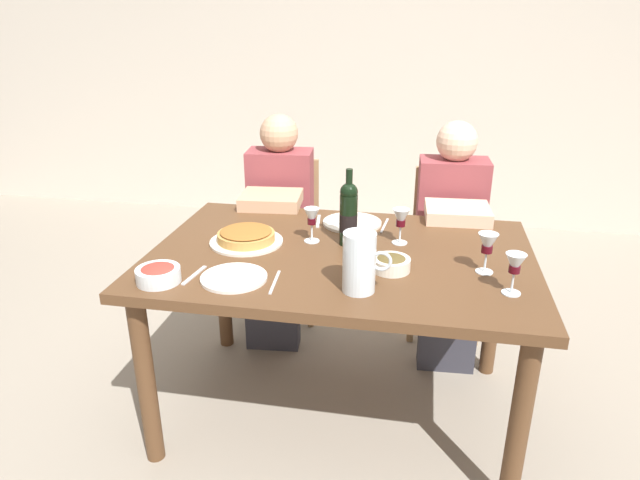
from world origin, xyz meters
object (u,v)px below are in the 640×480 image
(diner_left, at_px, (278,221))
(dining_table, at_px, (341,274))
(wine_glass_right_diner, at_px, (515,266))
(baked_tart, at_px, (246,237))
(wine_glass_left_diner, at_px, (487,245))
(wine_glass_spare, at_px, (312,218))
(dinner_plate_right_setting, at_px, (351,223))
(chair_left, at_px, (286,227))
(dinner_plate_left_setting, at_px, (234,278))
(wine_glass_centre, at_px, (401,220))
(olive_bowl, at_px, (391,263))
(diner_right, at_px, (451,235))
(salad_bowl, at_px, (158,274))
(water_pitcher, at_px, (359,266))
(wine_bottle, at_px, (348,214))
(chair_right, at_px, (446,239))

(diner_left, bearing_deg, dining_table, 117.90)
(wine_glass_right_diner, distance_m, diner_left, 1.42)
(baked_tart, bearing_deg, wine_glass_left_diner, -6.74)
(dining_table, bearing_deg, wine_glass_spare, 145.50)
(dinner_plate_right_setting, distance_m, diner_left, 0.58)
(chair_left, bearing_deg, wine_glass_right_diner, 127.93)
(dinner_plate_left_setting, bearing_deg, baked_tart, 100.15)
(wine_glass_centre, xyz_separation_m, diner_left, (-0.66, 0.54, -0.25))
(dinner_plate_right_setting, bearing_deg, olive_bowl, -65.44)
(dinner_plate_right_setting, xyz_separation_m, diner_right, (0.46, 0.32, -0.15))
(wine_glass_centre, bearing_deg, salad_bowl, -147.57)
(salad_bowl, bearing_deg, wine_glass_centre, 32.43)
(diner_left, bearing_deg, olive_bowl, 123.57)
(wine_glass_right_diner, height_order, wine_glass_spare, same)
(chair_left, bearing_deg, dinner_plate_right_setting, 122.72)
(water_pitcher, relative_size, wine_glass_left_diner, 1.39)
(wine_bottle, height_order, dinner_plate_left_setting, wine_bottle)
(water_pitcher, bearing_deg, wine_bottle, 103.10)
(dining_table, height_order, wine_glass_spare, wine_glass_spare)
(dining_table, relative_size, wine_glass_centre, 10.18)
(wine_glass_centre, relative_size, diner_left, 0.13)
(wine_glass_right_diner, relative_size, dinner_plate_left_setting, 0.61)
(salad_bowl, bearing_deg, chair_right, 50.56)
(water_pitcher, bearing_deg, chair_left, 114.79)
(dining_table, xyz_separation_m, diner_left, (-0.44, 0.68, -0.05))
(wine_glass_centre, xyz_separation_m, chair_left, (-0.68, 0.77, -0.37))
(water_pitcher, bearing_deg, dining_table, 109.16)
(dining_table, xyz_separation_m, wine_bottle, (0.01, 0.09, 0.22))
(wine_glass_spare, bearing_deg, wine_bottle, -0.68)
(dining_table, xyz_separation_m, dinner_plate_right_setting, (-0.00, 0.33, 0.10))
(wine_glass_spare, bearing_deg, dinner_plate_right_setting, 60.65)
(wine_glass_centre, relative_size, chair_left, 0.17)
(diner_right, bearing_deg, wine_glass_left_diner, 93.51)
(dining_table, xyz_separation_m, water_pitcher, (0.11, -0.31, 0.19))
(wine_glass_centre, distance_m, dinner_plate_right_setting, 0.31)
(wine_glass_right_diner, height_order, chair_right, wine_glass_right_diner)
(wine_glass_right_diner, bearing_deg, wine_glass_left_diner, 115.79)
(dinner_plate_right_setting, bearing_deg, wine_glass_spare, -119.35)
(salad_bowl, bearing_deg, wine_glass_spare, 45.90)
(wine_glass_right_diner, bearing_deg, diner_right, 100.25)
(wine_glass_right_diner, bearing_deg, salad_bowl, -173.52)
(wine_bottle, relative_size, chair_right, 0.36)
(wine_bottle, height_order, wine_glass_right_diner, wine_bottle)
(wine_bottle, height_order, baked_tart, wine_bottle)
(wine_glass_left_diner, bearing_deg, baked_tart, 173.26)
(wine_bottle, xyz_separation_m, dinner_plate_right_setting, (-0.02, 0.24, -0.13))
(baked_tart, relative_size, wine_glass_spare, 2.08)
(wine_bottle, xyz_separation_m, wine_glass_right_diner, (0.60, -0.33, -0.03))
(wine_glass_right_diner, bearing_deg, wine_glass_spare, 156.21)
(water_pitcher, height_order, baked_tart, water_pitcher)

